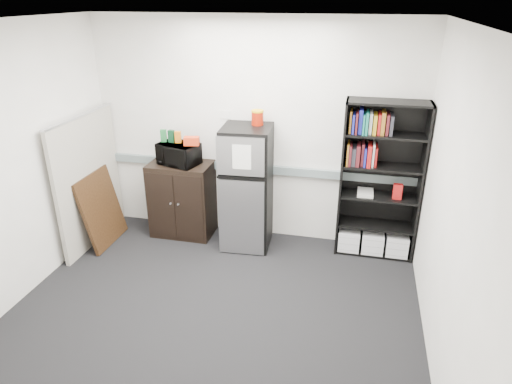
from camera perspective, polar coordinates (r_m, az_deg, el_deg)
floor at (r=4.68m, az=-5.40°, el=-14.85°), size 4.00×4.00×0.00m
wall_back at (r=5.57m, az=-0.30°, el=7.45°), size 4.00×0.02×2.70m
wall_right at (r=3.86m, az=23.24°, el=-2.14°), size 0.02×3.50×2.70m
wall_left at (r=4.98m, az=-28.47°, el=2.53°), size 0.02×3.50×2.70m
ceiling at (r=3.67m, az=-7.09°, el=20.30°), size 4.00×3.50×0.02m
electrical_raceway at (r=5.68m, az=-0.36°, el=3.00°), size 3.92×0.05×0.10m
wall_note at (r=5.60m, az=-3.85°, el=9.60°), size 0.14×0.00×0.10m
bookshelf at (r=5.41m, az=15.22°, el=1.17°), size 0.90×0.34×1.85m
cubicle_partition at (r=5.90m, az=-20.15°, el=1.36°), size 0.06×1.30×1.62m
cabinet at (r=5.91m, az=-9.20°, el=-0.88°), size 0.77×0.51×0.96m
microwave at (r=5.67m, az=-9.66°, el=4.72°), size 0.55×0.44×0.26m
snack_box_a at (r=5.71m, az=-11.49°, el=6.91°), size 0.08×0.07×0.15m
snack_box_b at (r=5.67m, az=-10.53°, el=6.87°), size 0.07×0.06×0.15m
snack_box_c at (r=5.64m, az=-9.73°, el=6.78°), size 0.08×0.06×0.14m
snack_bag at (r=5.53m, az=-8.06°, el=6.33°), size 0.20×0.13×0.10m
refrigerator at (r=5.47m, az=-1.15°, el=0.49°), size 0.60×0.63×1.51m
coffee_can at (r=5.29m, az=0.19°, el=9.40°), size 0.14×0.14×0.19m
framed_poster at (r=5.94m, az=-18.75°, el=-1.98°), size 0.23×0.72×0.91m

